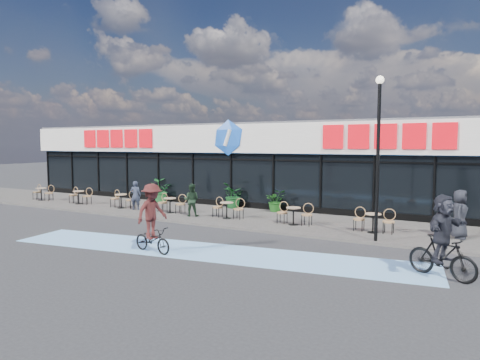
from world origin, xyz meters
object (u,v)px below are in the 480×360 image
(patron_left, at_px, (136,195))
(patron_right, at_px, (191,200))
(potted_plant_left, at_px, (159,190))
(potted_plant_right, at_px, (276,201))
(pedestrian_b, at_px, (460,214))
(lamp_post, at_px, (378,145))
(cyclist_b, at_px, (443,240))
(bistro_set_0, at_px, (43,193))
(potted_plant_mid, at_px, (234,195))
(cyclist_a, at_px, (152,221))

(patron_left, xyz_separation_m, patron_right, (3.65, -0.22, 0.02))
(potted_plant_left, bearing_deg, patron_right, -34.77)
(potted_plant_right, xyz_separation_m, pedestrian_b, (8.23, -2.40, 0.32))
(lamp_post, relative_size, potted_plant_left, 4.24)
(patron_right, xyz_separation_m, cyclist_b, (10.89, -4.21, 0.14))
(bistro_set_0, bearing_deg, patron_right, -1.94)
(bistro_set_0, relative_size, potted_plant_mid, 1.14)
(potted_plant_left, height_order, potted_plant_right, potted_plant_left)
(lamp_post, bearing_deg, patron_left, 173.99)
(lamp_post, xyz_separation_m, patron_right, (-8.60, 1.07, -2.57))
(potted_plant_right, relative_size, pedestrian_b, 0.64)
(potted_plant_right, height_order, patron_left, patron_left)
(potted_plant_left, bearing_deg, cyclist_a, -51.44)
(bistro_set_0, distance_m, potted_plant_right, 14.36)
(potted_plant_mid, bearing_deg, bistro_set_0, -166.73)
(patron_right, xyz_separation_m, pedestrian_b, (11.12, 0.75, 0.12))
(lamp_post, bearing_deg, cyclist_b, -53.91)
(lamp_post, distance_m, patron_right, 9.04)
(bistro_set_0, height_order, potted_plant_left, potted_plant_left)
(potted_plant_mid, distance_m, patron_right, 3.17)
(patron_right, bearing_deg, lamp_post, 152.64)
(bistro_set_0, height_order, patron_left, patron_left)
(potted_plant_left, height_order, cyclist_a, cyclist_a)
(bistro_set_0, relative_size, potted_plant_right, 1.38)
(bistro_set_0, bearing_deg, cyclist_b, -11.74)
(potted_plant_left, relative_size, pedestrian_b, 0.76)
(potted_plant_left, distance_m, pedestrian_b, 15.82)
(potted_plant_mid, bearing_deg, patron_right, -98.59)
(bistro_set_0, distance_m, cyclist_a, 15.12)
(bistro_set_0, relative_size, patron_left, 1.03)
(potted_plant_mid, distance_m, potted_plant_right, 2.42)
(patron_left, bearing_deg, pedestrian_b, 157.07)
(patron_left, height_order, patron_right, patron_right)
(potted_plant_right, bearing_deg, potted_plant_mid, -179.65)
(pedestrian_b, height_order, cyclist_b, cyclist_b)
(potted_plant_left, height_order, cyclist_b, cyclist_b)
(pedestrian_b, height_order, cyclist_a, cyclist_a)
(lamp_post, bearing_deg, pedestrian_b, 35.79)
(patron_right, bearing_deg, potted_plant_mid, -118.86)
(potted_plant_left, relative_size, patron_right, 0.88)
(potted_plant_left, relative_size, potted_plant_right, 1.20)
(potted_plant_left, bearing_deg, bistro_set_0, -157.58)
(patron_left, distance_m, cyclist_a, 8.68)
(lamp_post, height_order, bistro_set_0, lamp_post)
(bistro_set_0, distance_m, patron_left, 7.55)
(lamp_post, height_order, potted_plant_mid, lamp_post)
(potted_plant_right, relative_size, cyclist_a, 0.50)
(patron_left, bearing_deg, lamp_post, 149.00)
(patron_right, bearing_deg, cyclist_b, 138.59)
(bistro_set_0, height_order, cyclist_a, cyclist_a)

